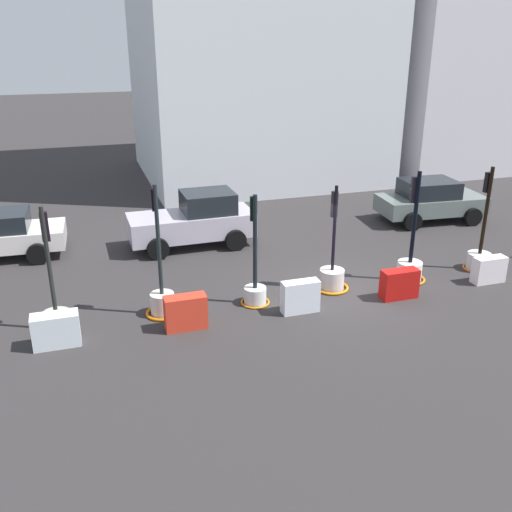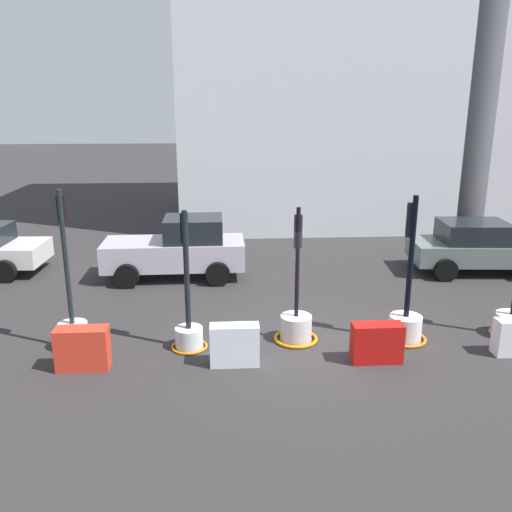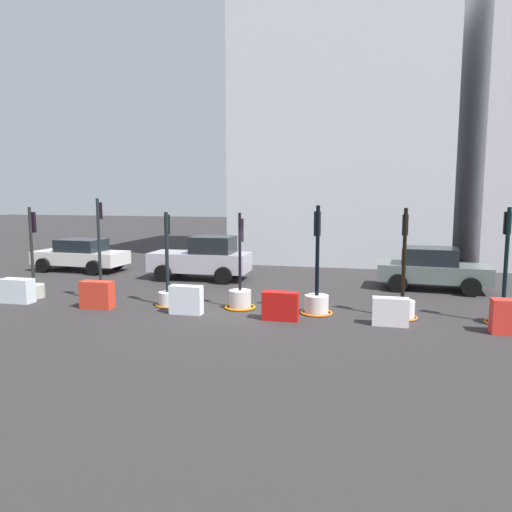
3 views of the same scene
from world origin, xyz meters
The scene contains 17 objects.
ground_plane centered at (0.00, 0.00, 0.00)m, with size 120.00×120.00×0.00m, color #2E2B2C.
traffic_light_0 centered at (-7.53, 0.08, 0.56)m, with size 0.71×0.71×3.16m.
traffic_light_1 centered at (-4.92, 0.10, 0.51)m, with size 0.90×0.90×3.46m.
traffic_light_2 centered at (-2.45, -0.01, 0.54)m, with size 0.79×0.79×3.03m.
traffic_light_3 centered at (-0.09, 0.22, 0.42)m, with size 0.99×0.99×3.02m.
traffic_light_4 centered at (2.35, 0.10, 0.52)m, with size 0.97×0.97×3.27m.
traffic_light_5 centered at (4.83, 0.17, 0.50)m, with size 0.90×0.90×3.21m.
traffic_light_6 centered at (7.52, 0.17, 0.50)m, with size 0.94×0.94×3.25m.
construction_barrier_0 centered at (-7.53, -0.74, 0.40)m, with size 1.07×0.48×0.81m.
construction_barrier_1 centered at (-4.49, -0.83, 0.43)m, with size 1.03×0.42×0.87m.
construction_barrier_2 centered at (-1.48, -0.85, 0.43)m, with size 0.99×0.37×0.86m.
construction_barrier_3 centered at (1.42, -0.89, 0.41)m, with size 1.03×0.40×0.82m.
construction_barrier_4 centered at (4.47, -0.75, 0.39)m, with size 0.97×0.38×0.78m.
car_grey_saloon centered at (6.17, 4.89, 0.81)m, with size 4.13×2.41×1.60m.
car_silver_hatchback centered at (-3.02, 4.91, 0.89)m, with size 4.21×2.10×1.84m.
car_white_van centered at (-9.40, 5.72, 0.77)m, with size 4.42×2.28×1.51m.
building_main_facade centered at (2.10, 14.47, 8.38)m, with size 11.34×10.38×16.71m.
Camera 3 is at (3.90, -14.13, 3.58)m, focal length 33.68 mm.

